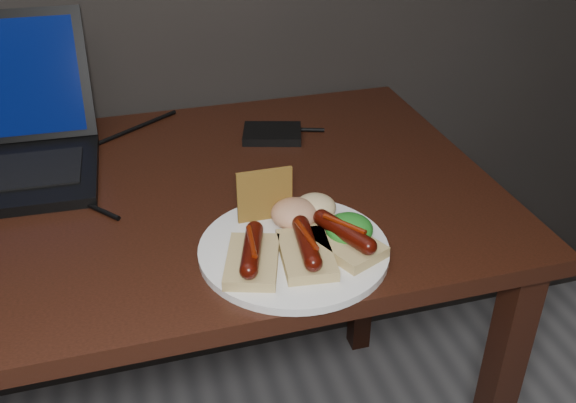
# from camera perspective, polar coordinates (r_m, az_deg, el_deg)

# --- Properties ---
(desk) EXTENTS (1.40, 0.70, 0.75)m
(desk) POSITION_cam_1_polar(r_m,az_deg,el_deg) (1.15, -17.51, -4.13)
(desk) COLOR #37160D
(desk) RESTS_ON ground
(hard_drive) EXTENTS (0.13, 0.11, 0.02)m
(hard_drive) POSITION_cam_1_polar(r_m,az_deg,el_deg) (1.26, -1.41, 6.05)
(hard_drive) COLOR black
(hard_drive) RESTS_ON desk
(desk_cables) EXTENTS (0.91, 0.40, 0.01)m
(desk_cables) POSITION_cam_1_polar(r_m,az_deg,el_deg) (1.22, -18.23, 3.16)
(desk_cables) COLOR black
(desk_cables) RESTS_ON desk
(plate) EXTENTS (0.32, 0.32, 0.01)m
(plate) POSITION_cam_1_polar(r_m,az_deg,el_deg) (0.93, 0.51, -4.29)
(plate) COLOR white
(plate) RESTS_ON desk
(bread_sausage_left) EXTENTS (0.10, 0.13, 0.04)m
(bread_sausage_left) POSITION_cam_1_polar(r_m,az_deg,el_deg) (0.88, -3.21, -4.85)
(bread_sausage_left) COLOR #D4BE7C
(bread_sausage_left) RESTS_ON plate
(bread_sausage_center) EXTENTS (0.08, 0.12, 0.04)m
(bread_sausage_center) POSITION_cam_1_polar(r_m,az_deg,el_deg) (0.89, 1.65, -4.26)
(bread_sausage_center) COLOR #D4BE7C
(bread_sausage_center) RESTS_ON plate
(bread_sausage_right) EXTENTS (0.11, 0.13, 0.04)m
(bread_sausage_right) POSITION_cam_1_polar(r_m,az_deg,el_deg) (0.92, 4.98, -3.26)
(bread_sausage_right) COLOR #D4BE7C
(bread_sausage_right) RESTS_ON plate
(crispbread) EXTENTS (0.08, 0.01, 0.08)m
(crispbread) POSITION_cam_1_polar(r_m,az_deg,el_deg) (0.97, -2.09, 0.59)
(crispbread) COLOR #A3732C
(crispbread) RESTS_ON plate
(salad_greens) EXTENTS (0.07, 0.07, 0.04)m
(salad_greens) POSITION_cam_1_polar(r_m,az_deg,el_deg) (0.93, 5.45, -2.44)
(salad_greens) COLOR #1D6213
(salad_greens) RESTS_ON plate
(salsa_mound) EXTENTS (0.07, 0.07, 0.04)m
(salsa_mound) POSITION_cam_1_polar(r_m,az_deg,el_deg) (0.96, 0.58, -1.08)
(salsa_mound) COLOR maroon
(salsa_mound) RESTS_ON plate
(coleslaw_mound) EXTENTS (0.06, 0.06, 0.04)m
(coleslaw_mound) POSITION_cam_1_polar(r_m,az_deg,el_deg) (0.98, 2.44, -0.48)
(coleslaw_mound) COLOR beige
(coleslaw_mound) RESTS_ON plate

